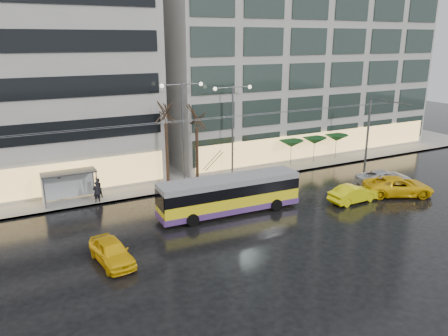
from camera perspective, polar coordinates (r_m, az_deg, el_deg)
ground at (r=30.33m, az=-0.87°, el=-8.45°), size 140.00×140.00×0.00m
sidewalk at (r=43.09m, az=-6.81°, el=-0.78°), size 80.00×10.00×0.15m
kerb at (r=38.72m, az=-4.21°, el=-2.72°), size 80.00×0.10×0.15m
building_right at (r=53.66m, az=8.58°, el=16.18°), size 32.00×14.00×25.00m
trolleybus at (r=33.16m, az=0.74°, el=-3.62°), size 11.13×4.50×5.12m
catenary at (r=36.18m, az=-5.10°, el=2.78°), size 42.24×5.12×7.00m
bus_shelter at (r=37.14m, az=-20.18°, el=-1.50°), size 4.20×1.60×2.51m
street_lamp_near at (r=38.78m, az=-5.42°, el=6.33°), size 3.96×0.36×9.03m
street_lamp_far at (r=40.93m, az=1.13°, el=6.54°), size 3.96×0.36×8.53m
tree_a at (r=38.27m, az=-7.68°, el=7.78°), size 3.20×3.20×8.40m
tree_b at (r=39.65m, az=-3.63°, el=7.19°), size 3.20×3.20×7.70m
parasol_a at (r=45.44m, az=8.78°, el=3.15°), size 2.50×2.50×2.65m
parasol_b at (r=47.23m, az=11.74°, el=3.51°), size 2.50×2.50×2.65m
parasol_c at (r=49.15m, az=14.47°, el=3.83°), size 2.50×2.50×2.65m
taxi_a at (r=27.10m, az=-14.46°, el=-10.53°), size 2.24×4.42×1.44m
taxi_b at (r=37.05m, az=16.54°, el=-3.24°), size 4.36×1.64×1.42m
taxi_c at (r=39.91m, az=21.83°, el=-2.22°), size 6.27×4.86×1.58m
sedan_silver at (r=42.01m, az=20.29°, el=-1.26°), size 5.55×3.48×1.43m
pedestrian_a at (r=36.35m, az=-16.36°, el=-2.15°), size 1.14×1.16×2.19m
pedestrian_b at (r=37.40m, az=-16.19°, el=-2.55°), size 1.04×0.98×1.71m
pedestrian_c at (r=38.13m, az=-20.66°, el=-2.18°), size 1.38×1.16×2.11m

